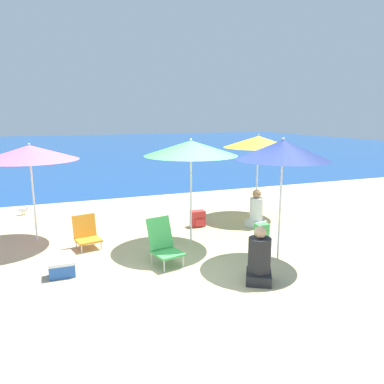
{
  "coord_description": "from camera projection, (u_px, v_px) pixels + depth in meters",
  "views": [
    {
      "loc": [
        -2.3,
        -5.67,
        2.6
      ],
      "look_at": [
        0.52,
        1.55,
        1.0
      ],
      "focal_mm": 35.0,
      "sensor_mm": 36.0,
      "label": 1
    }
  ],
  "objects": [
    {
      "name": "beach_chair_green",
      "position": [
        163.0,
        243.0,
        6.6
      ],
      "size": [
        0.58,
        0.7,
        0.81
      ],
      "rotation": [
        0.0,
        0.0,
        0.22
      ],
      "color": "silver",
      "rests_on": "ground"
    },
    {
      "name": "seagull",
      "position": [
        23.0,
        210.0,
        9.91
      ],
      "size": [
        0.27,
        0.11,
        0.23
      ],
      "color": "gold",
      "rests_on": "ground"
    },
    {
      "name": "backpack_green",
      "position": [
        262.0,
        231.0,
        8.03
      ],
      "size": [
        0.28,
        0.22,
        0.31
      ],
      "color": "#47B756",
      "rests_on": "ground"
    },
    {
      "name": "person_seated_near",
      "position": [
        256.0,
        211.0,
        8.8
      ],
      "size": [
        0.44,
        0.48,
        0.9
      ],
      "rotation": [
        0.0,
        0.0,
        0.29
      ],
      "color": "silver",
      "rests_on": "ground"
    },
    {
      "name": "beach_umbrella_green",
      "position": [
        191.0,
        148.0,
        7.37
      ],
      "size": [
        1.87,
        1.87,
        2.15
      ],
      "color": "white",
      "rests_on": "ground"
    },
    {
      "name": "person_seated_far",
      "position": [
        259.0,
        260.0,
        5.87
      ],
      "size": [
        0.57,
        0.6,
        0.92
      ],
      "rotation": [
        0.0,
        0.0,
        -0.53
      ],
      "color": "#262628",
      "rests_on": "ground"
    },
    {
      "name": "beach_umbrella_navy",
      "position": [
        283.0,
        150.0,
        6.49
      ],
      "size": [
        1.65,
        1.65,
        2.22
      ],
      "color": "white",
      "rests_on": "ground"
    },
    {
      "name": "cooler_box",
      "position": [
        62.0,
        269.0,
        6.12
      ],
      "size": [
        0.42,
        0.29,
        0.26
      ],
      "color": "#2859B2",
      "rests_on": "ground"
    },
    {
      "name": "beach_chair_orange",
      "position": [
        86.0,
        233.0,
        7.45
      ],
      "size": [
        0.54,
        0.57,
        0.64
      ],
      "rotation": [
        0.0,
        0.0,
        0.2
      ],
      "color": "silver",
      "rests_on": "ground"
    },
    {
      "name": "beach_umbrella_pink",
      "position": [
        30.0,
        153.0,
        7.49
      ],
      "size": [
        1.91,
        1.91,
        2.05
      ],
      "color": "white",
      "rests_on": "ground"
    },
    {
      "name": "sea_water",
      "position": [
        76.0,
        148.0,
        30.25
      ],
      "size": [
        60.0,
        40.0,
        0.01
      ],
      "color": "#19478C",
      "rests_on": "ground"
    },
    {
      "name": "beach_umbrella_yellow",
      "position": [
        258.0,
        142.0,
        9.56
      ],
      "size": [
        1.79,
        1.79,
        2.12
      ],
      "color": "white",
      "rests_on": "ground"
    },
    {
      "name": "backpack_red",
      "position": [
        198.0,
        219.0,
        8.87
      ],
      "size": [
        0.33,
        0.25,
        0.38
      ],
      "color": "red",
      "rests_on": "ground"
    },
    {
      "name": "ground_plane",
      "position": [
        197.0,
        267.0,
        6.52
      ],
      "size": [
        60.0,
        60.0,
        0.0
      ],
      "primitive_type": "plane",
      "color": "#C6B284"
    }
  ]
}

